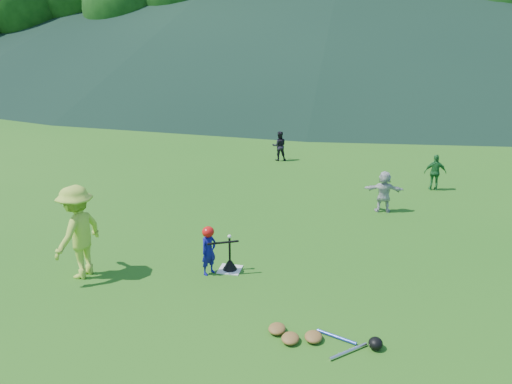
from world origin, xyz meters
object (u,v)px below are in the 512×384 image
(home_plate, at_px, (230,269))
(equipment_pile, at_px, (313,337))
(batter_child, at_px, (209,251))
(batting_tee, at_px, (230,264))
(adult_coach, at_px, (78,232))
(fielder_b, at_px, (279,146))
(fielder_d, at_px, (384,191))
(fielder_c, at_px, (435,172))

(home_plate, xyz_separation_m, equipment_pile, (1.93, -2.11, 0.06))
(home_plate, xyz_separation_m, batter_child, (-0.37, -0.24, 0.48))
(home_plate, bearing_deg, batting_tee, 0.00)
(home_plate, relative_size, adult_coach, 0.24)
(adult_coach, xyz_separation_m, fielder_b, (2.21, 10.26, -0.38))
(fielder_b, bearing_deg, adult_coach, 61.18)
(adult_coach, xyz_separation_m, fielder_d, (5.94, 5.16, -0.37))
(fielder_c, relative_size, batting_tee, 1.64)
(fielder_d, bearing_deg, home_plate, 51.46)
(adult_coach, xyz_separation_m, batting_tee, (2.81, 0.86, -0.81))
(home_plate, height_order, batting_tee, batting_tee)
(batter_child, distance_m, fielder_d, 5.73)
(batting_tee, bearing_deg, home_plate, 0.00)
(home_plate, bearing_deg, fielder_c, 54.69)
(fielder_b, relative_size, equipment_pile, 0.62)
(home_plate, xyz_separation_m, fielder_c, (4.72, 6.67, 0.55))
(fielder_d, bearing_deg, batter_child, 49.89)
(batter_child, height_order, equipment_pile, batter_child)
(fielder_c, distance_m, batting_tee, 8.18)
(batter_child, relative_size, fielder_c, 0.88)
(batter_child, xyz_separation_m, fielder_d, (3.50, 4.54, 0.08))
(batter_child, distance_m, adult_coach, 2.56)
(fielder_c, bearing_deg, home_plate, 51.94)
(batter_child, relative_size, batting_tee, 1.44)
(batter_child, distance_m, fielder_b, 9.63)
(fielder_d, xyz_separation_m, equipment_pile, (-1.20, -6.41, -0.50))
(fielder_c, bearing_deg, equipment_pile, 69.58)
(home_plate, xyz_separation_m, adult_coach, (-2.81, -0.86, 0.93))
(home_plate, height_order, equipment_pile, equipment_pile)
(adult_coach, relative_size, batting_tee, 2.75)
(home_plate, height_order, fielder_b, fielder_b)
(batting_tee, height_order, equipment_pile, batting_tee)
(fielder_d, height_order, batting_tee, fielder_d)
(fielder_c, distance_m, equipment_pile, 9.23)
(batter_child, bearing_deg, fielder_c, -4.78)
(fielder_d, bearing_deg, equipment_pile, 76.89)
(home_plate, bearing_deg, fielder_b, 93.63)
(batter_child, xyz_separation_m, fielder_c, (5.09, 6.91, 0.07))
(fielder_b, relative_size, fielder_c, 1.00)
(fielder_b, height_order, batting_tee, fielder_b)
(fielder_b, bearing_deg, home_plate, 76.99)
(fielder_d, relative_size, equipment_pile, 0.63)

